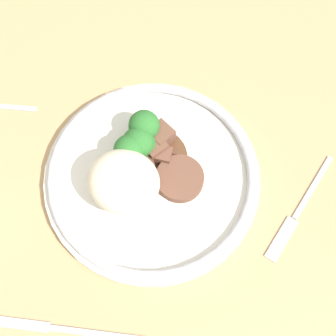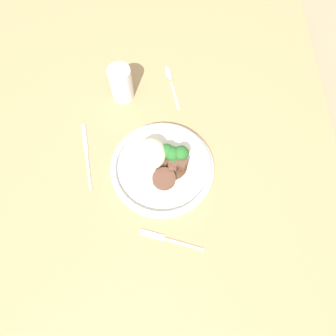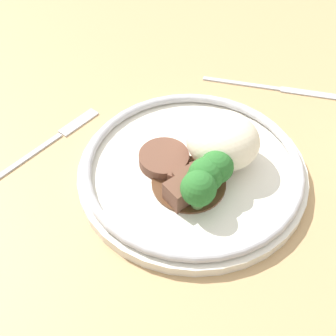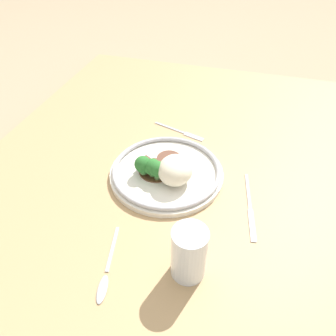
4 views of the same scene
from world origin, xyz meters
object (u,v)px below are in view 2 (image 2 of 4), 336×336
object	(u,v)px
spoon	(170,78)
plate	(162,164)
juice_glass	(121,85)
fork	(165,239)
knife	(87,153)

from	to	relation	value
spoon	plate	bearing A→B (deg)	162.84
juice_glass	fork	world-z (taller)	juice_glass
juice_glass	fork	size ratio (longest dim) A/B	0.69
plate	fork	size ratio (longest dim) A/B	1.71
juice_glass	knife	xyz separation A→B (m)	(-0.20, 0.10, -0.05)
plate	juice_glass	xyz separation A→B (m)	(0.25, 0.12, 0.03)
fork	knife	world-z (taller)	same
fork	knife	size ratio (longest dim) A/B	0.80
fork	spoon	distance (m)	0.51
plate	knife	xyz separation A→B (m)	(0.05, 0.22, -0.02)
spoon	fork	bearing A→B (deg)	165.45
juice_glass	plate	bearing A→B (deg)	-154.72
plate	fork	distance (m)	0.20
juice_glass	fork	bearing A→B (deg)	-165.01
plate	spoon	xyz separation A→B (m)	(0.30, -0.03, -0.02)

